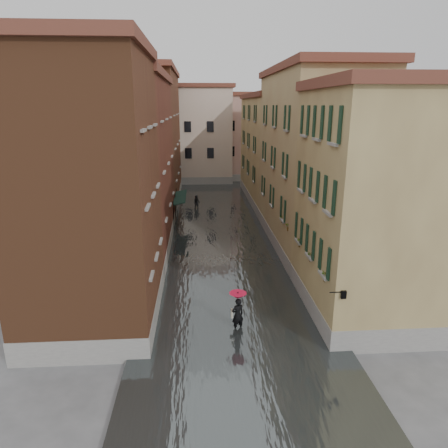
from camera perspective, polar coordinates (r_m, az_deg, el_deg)
name	(u,v)px	position (r m, az deg, el deg)	size (l,w,h in m)	color
ground	(230,296)	(23.77, 0.91, -10.29)	(120.00, 120.00, 0.00)	#535355
floodwater	(219,229)	(35.79, -0.78, -0.70)	(10.00, 60.00, 0.20)	#3E4444
building_left_near	(89,197)	(20.27, -18.68, 3.61)	(6.00, 8.00, 13.00)	brown
building_left_mid	(128,168)	(30.90, -13.61, 7.78)	(6.00, 14.00, 12.50)	brown
building_left_far	(150,141)	(45.58, -10.58, 11.63)	(6.00, 16.00, 14.00)	brown
building_right_near	(371,208)	(21.62, 20.28, 2.18)	(6.00, 8.00, 11.50)	olive
building_right_mid	(312,163)	(31.66, 12.48, 8.51)	(6.00, 14.00, 13.00)	tan
building_right_far	(275,151)	(46.23, 7.29, 10.28)	(6.00, 16.00, 11.50)	olive
building_end_cream	(189,136)	(59.28, -5.08, 12.45)	(12.00, 9.00, 13.00)	beige
building_end_pink	(249,138)	(61.79, 3.53, 12.19)	(10.00, 9.00, 12.00)	tan
awning_near	(179,201)	(36.34, -6.40, 3.35)	(1.09, 3.31, 2.80)	black
awning_far	(180,195)	(38.83, -6.25, 4.19)	(1.09, 2.77, 2.80)	black
wall_lantern	(343,294)	(18.05, 16.61, -9.56)	(0.71, 0.22, 0.35)	black
window_planters	(301,236)	(23.47, 10.95, -1.68)	(0.59, 10.48, 0.84)	#9A4432
pedestrian_main	(238,309)	(19.94, 1.96, -12.05)	(0.87, 0.87, 2.06)	black
pedestrian_far	(197,203)	(42.58, -3.92, 3.05)	(0.77, 0.60, 1.58)	black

